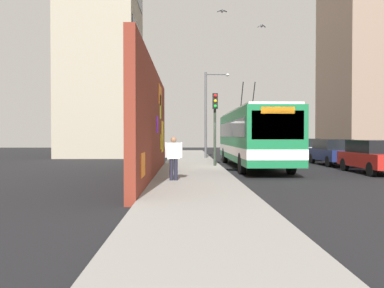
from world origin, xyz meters
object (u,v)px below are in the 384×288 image
(parked_car_black, at_px, (283,146))
(parked_car_navy, at_px, (332,151))
(parked_car_red, at_px, (375,156))
(street_lamp, at_px, (209,108))
(parked_car_silver, at_px, (305,149))
(city_bus, at_px, (252,136))
(traffic_light, at_px, (215,117))
(pedestrian_near_wall, at_px, (174,155))

(parked_car_black, bearing_deg, parked_car_navy, 180.00)
(parked_car_red, xyz_separation_m, parked_car_black, (17.32, 0.00, -0.00))
(street_lamp, bearing_deg, parked_car_silver, -87.78)
(city_bus, distance_m, parked_car_silver, 9.00)
(parked_car_red, distance_m, parked_car_black, 17.32)
(parked_car_navy, bearing_deg, parked_car_black, 0.00)
(city_bus, height_order, parked_car_silver, city_bus)
(parked_car_red, height_order, street_lamp, street_lamp)
(parked_car_red, bearing_deg, traffic_light, 68.67)
(city_bus, xyz_separation_m, parked_car_silver, (7.28, -5.20, -0.95))
(parked_car_black, height_order, traffic_light, traffic_light)
(parked_car_navy, xyz_separation_m, parked_car_black, (11.99, 0.00, -0.00))
(parked_car_navy, xyz_separation_m, parked_car_silver, (5.50, 0.00, -0.00))
(parked_car_navy, distance_m, pedestrian_near_wall, 13.28)
(parked_car_navy, height_order, pedestrian_near_wall, pedestrian_near_wall)
(parked_car_silver, bearing_deg, pedestrian_near_wall, 147.75)
(parked_car_silver, bearing_deg, street_lamp, 92.22)
(parked_car_red, bearing_deg, street_lamp, 34.44)
(traffic_light, relative_size, street_lamp, 0.63)
(city_bus, height_order, pedestrian_near_wall, city_bus)
(city_bus, height_order, parked_car_red, city_bus)
(traffic_light, bearing_deg, pedestrian_near_wall, 163.55)
(city_bus, relative_size, street_lamp, 1.92)
(parked_car_silver, height_order, street_lamp, street_lamp)
(parked_car_navy, distance_m, street_lamp, 9.40)
(parked_car_black, xyz_separation_m, street_lamp, (-6.77, 7.24, 2.97))
(parked_car_navy, bearing_deg, traffic_light, 108.53)
(parked_car_black, height_order, pedestrian_near_wall, pedestrian_near_wall)
(parked_car_navy, distance_m, traffic_light, 8.00)
(parked_car_black, bearing_deg, street_lamp, 133.08)
(city_bus, height_order, parked_car_black, city_bus)
(parked_car_silver, relative_size, parked_car_black, 0.94)
(city_bus, relative_size, parked_car_silver, 2.99)
(parked_car_navy, bearing_deg, pedestrian_near_wall, 134.97)
(city_bus, relative_size, parked_car_black, 2.82)
(parked_car_silver, bearing_deg, parked_car_red, -180.00)
(traffic_light, bearing_deg, street_lamp, -0.86)
(parked_car_navy, xyz_separation_m, street_lamp, (5.22, 7.24, 2.97))
(city_bus, bearing_deg, parked_car_navy, -71.11)
(pedestrian_near_wall, height_order, street_lamp, street_lamp)
(parked_car_navy, distance_m, parked_car_silver, 5.50)
(parked_car_black, relative_size, pedestrian_near_wall, 2.71)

